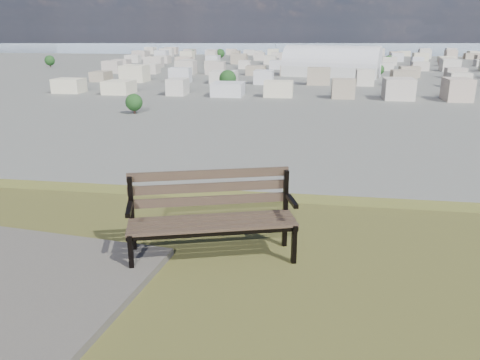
# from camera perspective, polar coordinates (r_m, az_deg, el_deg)

# --- Properties ---
(park_bench) EXTENTS (1.91, 1.09, 0.95)m
(park_bench) POSITION_cam_1_polar(r_m,az_deg,el_deg) (5.20, -3.51, -3.82)
(park_bench) COLOR #453927
(park_bench) RESTS_ON hilltop_mesa
(arena) EXTENTS (61.59, 37.12, 24.27)m
(arena) POSITION_cam_1_polar(r_m,az_deg,el_deg) (301.61, 11.09, 13.38)
(arena) COLOR silver
(arena) RESTS_ON ground
(city_blocks) EXTENTS (395.00, 361.00, 7.00)m
(city_blocks) POSITION_cam_1_polar(r_m,az_deg,el_deg) (397.71, 8.95, 14.17)
(city_blocks) COLOR beige
(city_blocks) RESTS_ON ground
(city_trees) EXTENTS (406.52, 387.20, 9.98)m
(city_trees) POSITION_cam_1_polar(r_m,az_deg,el_deg) (323.42, 4.11, 13.78)
(city_trees) COLOR #36231B
(city_trees) RESTS_ON ground
(bay_water) EXTENTS (2400.00, 700.00, 0.12)m
(bay_water) POSITION_cam_1_polar(r_m,az_deg,el_deg) (902.97, 9.03, 15.88)
(bay_water) COLOR gray
(bay_water) RESTS_ON ground
(far_hills) EXTENTS (2050.00, 340.00, 60.00)m
(far_hills) POSITION_cam_1_polar(r_m,az_deg,el_deg) (1406.79, 6.51, 17.65)
(far_hills) COLOR #8B9CAD
(far_hills) RESTS_ON ground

